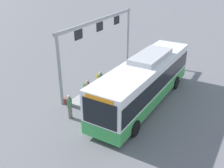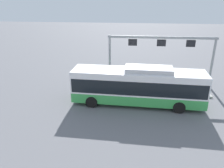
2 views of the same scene
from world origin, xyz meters
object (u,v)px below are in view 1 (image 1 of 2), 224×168
Objects in this scene: person_waiting_mid at (100,81)px; trash_bin at (138,62)px; person_waiting_near at (69,106)px; bus_main at (145,80)px; person_boarding at (88,90)px; person_waiting_far at (117,75)px.

person_waiting_mid is 1.86× the size of trash_bin.
person_waiting_near reaches higher than trash_bin.
trash_bin is at bearing -150.51° from bus_main.
person_waiting_mid is at bearing -83.02° from bus_main.
bus_main is at bearing 50.10° from person_waiting_near.
person_boarding reaches higher than trash_bin.
person_waiting_mid is (-1.77, -0.04, 0.00)m from person_boarding.
person_waiting_far is at bearing 92.29° from person_waiting_mid.
trash_bin is (-4.66, -0.26, -0.44)m from person_waiting_far.
person_waiting_mid is (0.29, -3.44, -0.76)m from bus_main.
person_waiting_near is 1.00× the size of person_waiting_far.
trash_bin is (-10.27, 0.27, -0.28)m from person_waiting_near.
person_waiting_far is 1.86× the size of trash_bin.
person_waiting_near is at bearing -36.71° from bus_main.
person_boarding is (2.06, -3.40, -0.76)m from bus_main.
person_waiting_near is (2.16, 0.01, -0.16)m from person_boarding.
bus_main is at bearing 48.55° from person_boarding.
trash_bin is at bearing 99.33° from person_waiting_far.
person_boarding is at bearing -67.53° from person_waiting_mid.
person_boarding is 1.86× the size of trash_bin.
trash_bin is (-6.05, -3.13, -1.20)m from bus_main.
person_waiting_far is 4.69m from trash_bin.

